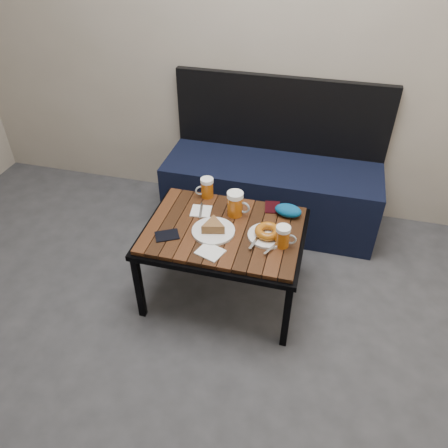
% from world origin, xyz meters
% --- Properties ---
extents(bench, '(1.40, 0.50, 0.95)m').
position_xyz_m(bench, '(0.24, 1.76, 0.27)').
color(bench, black).
rests_on(bench, ground).
extents(cafe_table, '(0.84, 0.62, 0.47)m').
position_xyz_m(cafe_table, '(0.11, 1.00, 0.43)').
color(cafe_table, black).
rests_on(cafe_table, ground).
extents(beer_mug_left, '(0.11, 0.10, 0.12)m').
position_xyz_m(beer_mug_left, '(-0.06, 1.26, 0.53)').
color(beer_mug_left, '#AF530E').
rests_on(beer_mug_left, cafe_table).
extents(beer_mug_centre, '(0.13, 0.09, 0.14)m').
position_xyz_m(beer_mug_centre, '(0.14, 1.13, 0.54)').
color(beer_mug_centre, '#AF530E').
rests_on(beer_mug_centre, cafe_table).
extents(beer_mug_right, '(0.11, 0.07, 0.12)m').
position_xyz_m(beer_mug_right, '(0.42, 0.94, 0.53)').
color(beer_mug_right, '#AF530E').
rests_on(beer_mug_right, cafe_table).
extents(plate_pie, '(0.22, 0.22, 0.06)m').
position_xyz_m(plate_pie, '(0.06, 0.96, 0.50)').
color(plate_pie, white).
rests_on(plate_pie, cafe_table).
extents(plate_bagel, '(0.21, 0.26, 0.06)m').
position_xyz_m(plate_bagel, '(0.34, 0.99, 0.49)').
color(plate_bagel, white).
rests_on(plate_bagel, cafe_table).
extents(napkin_left, '(0.12, 0.14, 0.01)m').
position_xyz_m(napkin_left, '(-0.05, 1.11, 0.48)').
color(napkin_left, white).
rests_on(napkin_left, cafe_table).
extents(napkin_right, '(0.15, 0.14, 0.01)m').
position_xyz_m(napkin_right, '(0.09, 0.80, 0.48)').
color(napkin_right, white).
rests_on(napkin_right, cafe_table).
extents(passport_navy, '(0.15, 0.13, 0.01)m').
position_xyz_m(passport_navy, '(-0.16, 0.87, 0.47)').
color(passport_navy, black).
rests_on(passport_navy, cafe_table).
extents(passport_burgundy, '(0.10, 0.12, 0.01)m').
position_xyz_m(passport_burgundy, '(0.32, 1.25, 0.47)').
color(passport_burgundy, black).
rests_on(passport_burgundy, cafe_table).
extents(knit_pouch, '(0.16, 0.11, 0.06)m').
position_xyz_m(knit_pouch, '(0.41, 1.20, 0.50)').
color(knit_pouch, navy).
rests_on(knit_pouch, cafe_table).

